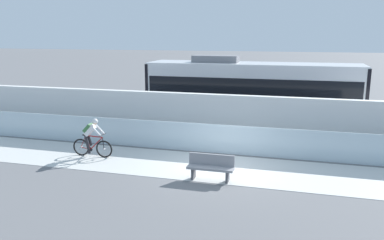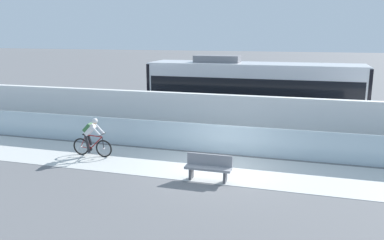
% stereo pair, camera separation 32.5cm
% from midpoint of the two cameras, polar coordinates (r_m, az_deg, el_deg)
% --- Properties ---
extents(ground_plane, '(200.00, 200.00, 0.00)m').
position_cam_midpoint_polar(ground_plane, '(14.89, 4.70, -7.01)').
color(ground_plane, slate).
extents(bike_path_deck, '(32.00, 3.20, 0.01)m').
position_cam_midpoint_polar(bike_path_deck, '(14.88, 4.70, -6.98)').
color(bike_path_deck, silver).
rests_on(bike_path_deck, ground).
extents(glass_parapet, '(32.00, 0.05, 1.23)m').
position_cam_midpoint_polar(glass_parapet, '(16.44, 6.06, -2.90)').
color(glass_parapet, silver).
rests_on(glass_parapet, ground).
extents(concrete_barrier_wall, '(32.00, 0.36, 2.23)m').
position_cam_midpoint_polar(concrete_barrier_wall, '(18.04, 7.14, 0.08)').
color(concrete_barrier_wall, white).
rests_on(concrete_barrier_wall, ground).
extents(tram_rail_near, '(32.00, 0.08, 0.01)m').
position_cam_midpoint_polar(tram_rail_near, '(20.69, 8.19, -1.51)').
color(tram_rail_near, '#595654').
rests_on(tram_rail_near, ground).
extents(tram_rail_far, '(32.00, 0.08, 0.01)m').
position_cam_midpoint_polar(tram_rail_far, '(22.07, 8.74, -0.65)').
color(tram_rail_far, '#595654').
rests_on(tram_rail_far, ground).
extents(tram, '(11.06, 2.54, 3.81)m').
position_cam_midpoint_polar(tram, '(20.99, 9.32, 3.91)').
color(tram, silver).
rests_on(tram, ground).
extents(cyclist_on_bike, '(1.77, 0.58, 1.61)m').
position_cam_midpoint_polar(cyclist_on_bike, '(16.53, -13.83, -2.45)').
color(cyclist_on_bike, black).
rests_on(cyclist_on_bike, ground).
extents(bench, '(1.60, 0.45, 0.89)m').
position_cam_midpoint_polar(bench, '(13.57, 3.11, -6.80)').
color(bench, gray).
rests_on(bench, ground).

